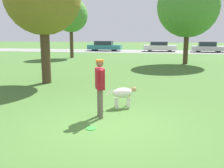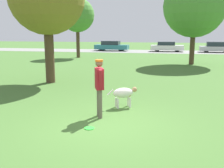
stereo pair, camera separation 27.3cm
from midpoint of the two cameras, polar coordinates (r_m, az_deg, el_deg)
The scene contains 10 objects.
ground_plane at distance 7.27m, azimuth -0.21°, elevation -8.77°, with size 120.00×120.00×0.00m, color #426B2D.
far_road_strip at distance 35.00m, azimuth 9.63°, elevation 6.97°, with size 120.00×6.00×0.01m.
person at distance 7.63m, azimuth -1.76°, elevation 0.19°, with size 0.37×0.70×1.72m.
dog at distance 8.77m, azimuth 3.53°, elevation -2.07°, with size 0.98×0.64×0.67m.
frisbee at distance 6.99m, azimuth -3.83°, elevation -9.58°, with size 0.27×0.27×0.02m.
tree_far_left at distance 26.49m, azimuth -7.25°, elevation 14.62°, with size 3.30×3.30×5.78m.
tree_mid_center at distance 21.70m, azimuth 17.90°, elevation 15.82°, with size 4.74×4.74×6.81m.
parked_car_teal at distance 36.07m, azimuth 0.12°, elevation 8.28°, with size 4.61×1.91×1.33m.
parked_car_white at distance 35.31m, azimuth 12.07°, elevation 7.94°, with size 4.23×1.74×1.28m.
parked_car_silver at distance 35.68m, azimuth 21.87°, elevation 7.42°, with size 4.08×1.88×1.31m.
Camera 2 is at (1.57, -6.66, 2.48)m, focal length 42.00 mm.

